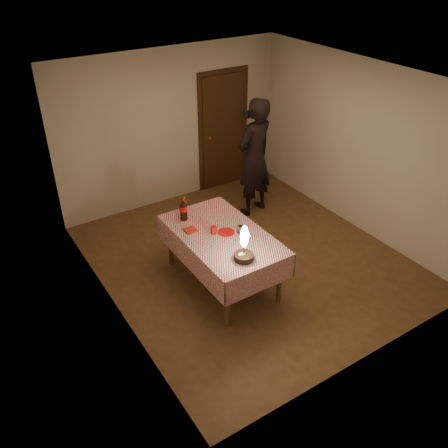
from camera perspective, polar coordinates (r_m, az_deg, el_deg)
The scene contains 11 objects.
ground at distance 6.96m, azimuth 2.84°, elevation -4.18°, with size 4.00×4.50×0.01m, color brown.
room_shell at distance 6.20m, azimuth 3.10°, elevation 8.71°, with size 4.04×4.54×2.62m.
dining_table at distance 6.13m, azimuth -0.25°, elevation -1.99°, with size 1.02×1.72×0.78m.
birthday_cake at distance 5.54m, azimuth 2.42°, elevation -3.14°, with size 0.30×0.30×0.47m.
red_plate at distance 6.10m, azimuth 0.24°, elevation -0.98°, with size 0.22×0.22×0.01m, color #BA0D0C.
red_cup at distance 6.05m, azimuth -1.25°, elevation -0.74°, with size 0.08×0.08×0.10m, color #A6120B.
clear_cup at distance 6.09m, azimuth 1.93°, elevation -0.62°, with size 0.07×0.07×0.09m, color silver.
napkin_stack at distance 6.15m, azimuth -4.08°, elevation -0.72°, with size 0.15×0.15×0.02m, color #B32614.
cola_bottle at distance 6.32m, azimuth -4.89°, elevation 1.75°, with size 0.10×0.10×0.32m.
amber_bottle_left at distance 6.48m, azimuth -4.73°, elevation 2.23°, with size 0.06×0.06×0.25m.
photographer at distance 7.69m, azimuth 3.67°, elevation 7.96°, with size 0.80×0.63×1.95m.
Camera 1 is at (-3.32, -4.54, 4.09)m, focal length 38.00 mm.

